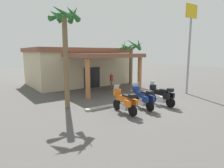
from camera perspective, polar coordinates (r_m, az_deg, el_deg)
name	(u,v)px	position (r m, az deg, el deg)	size (l,w,h in m)	color
ground_plane	(147,105)	(13.86, 10.20, -5.97)	(80.00, 80.00, 0.00)	#514F4C
motel_building	(78,66)	(22.91, -9.96, 5.33)	(10.94, 11.86, 4.11)	beige
motorcycle_orange	(125,102)	(11.61, 3.76, -5.23)	(0.70, 2.21, 1.61)	black
motorcycle_blue	(143,98)	(12.73, 9.09, -4.05)	(0.76, 2.21, 1.61)	black
motorcycle_black	(162,95)	(13.76, 14.38, -3.23)	(0.73, 2.21, 1.61)	black
pedestrian	(111,80)	(19.12, -0.17, 1.28)	(0.32, 0.46, 1.67)	brown
palm_tree_roadside	(65,34)	(12.76, -13.66, 14.26)	(1.95, 2.06, 6.49)	brown
palm_tree_near_portico	(131,52)	(21.60, 5.69, 9.36)	(2.57, 2.63, 5.14)	brown
roadside_sign	(190,36)	(18.17, 22.01, 13.02)	(1.40, 0.18, 7.58)	#99999E
curb_strip	(129,103)	(13.97, 4.90, -5.48)	(6.80, 0.36, 0.12)	#ADA89E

